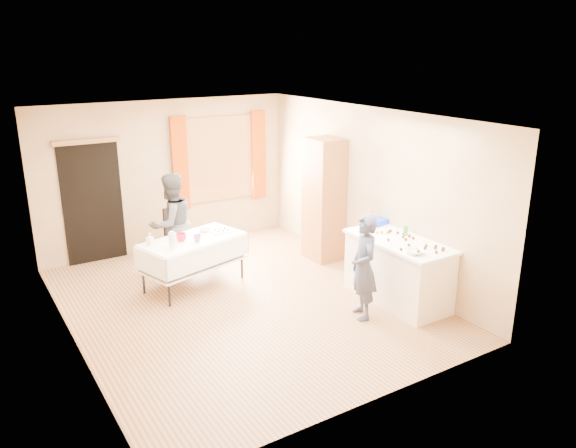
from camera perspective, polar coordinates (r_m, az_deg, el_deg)
floor at (r=8.04m, az=-4.67°, el=-7.98°), size 4.50×5.50×0.02m
ceiling at (r=7.29m, az=-5.19°, el=10.90°), size 4.50×5.50×0.02m
wall_back at (r=10.02m, az=-12.20°, el=4.84°), size 4.50×0.02×2.60m
wall_front at (r=5.40m, az=8.74°, el=-6.18°), size 4.50×0.02×2.60m
wall_left at (r=6.89m, az=-21.86°, el=-1.94°), size 0.02×5.50×2.60m
wall_right at (r=8.78m, az=8.32°, el=3.25°), size 0.02×5.50×2.60m
window_frame at (r=10.32m, az=-6.96°, el=6.60°), size 1.32×0.06×1.52m
window_pane at (r=10.30m, az=-6.92°, el=6.59°), size 1.20×0.02×1.40m
curtain_left at (r=9.97m, az=-10.91°, el=6.03°), size 0.28×0.06×1.65m
curtain_right at (r=10.62m, az=-3.01°, el=7.03°), size 0.28×0.06×1.65m
doorway at (r=9.72m, az=-19.22°, el=2.01°), size 0.95×0.04×2.00m
door_lintel at (r=9.48m, az=-19.80°, el=7.91°), size 1.05×0.06×0.08m
cabinet at (r=9.33m, az=3.66°, el=2.49°), size 0.50×0.60×2.04m
counter at (r=8.03m, az=11.09°, el=-4.67°), size 0.76×1.59×0.91m
party_table at (r=8.48m, az=-9.58°, el=-3.40°), size 1.68×1.16×0.75m
chair at (r=9.54m, az=-10.88°, el=-2.14°), size 0.50×0.50×0.93m
girl at (r=7.40m, az=7.71°, el=-4.36°), size 0.73×0.66×1.41m
woman at (r=8.94m, az=-11.73°, el=0.00°), size 1.09×1.00×1.61m
soda_can at (r=8.08m, az=11.85°, el=-0.66°), size 0.07×0.07×0.12m
mixing_bowl at (r=7.38m, az=12.74°, el=-2.76°), size 0.34×0.34×0.06m
foam_block at (r=8.28m, az=8.25°, el=-0.17°), size 0.15×0.11×0.08m
blue_basket at (r=8.48m, az=9.18°, el=0.23°), size 0.33×0.25×0.08m
pitcher at (r=8.00m, az=-11.65°, el=-1.68°), size 0.13×0.13×0.22m
cup_red at (r=8.28m, az=-10.79°, el=-1.33°), size 0.22×0.22×0.12m
cup_rainbow at (r=8.21m, az=-9.20°, el=-1.45°), size 0.12×0.12×0.11m
small_bowl at (r=8.65m, az=-8.44°, el=-0.60°), size 0.24×0.24×0.05m
pastry_tray at (r=8.60m, az=-6.78°, el=-0.75°), size 0.28×0.20×0.02m
bottle at (r=8.19m, az=-13.86°, el=-1.52°), size 0.16×0.16×0.18m
cake_balls at (r=7.78m, az=12.15°, el=-1.72°), size 0.53×1.06×0.04m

